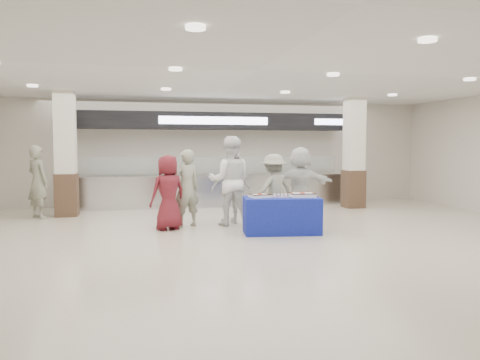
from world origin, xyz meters
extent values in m
plane|color=beige|center=(0.00, 0.00, 0.00)|extent=(14.00, 14.00, 0.00)
cube|color=silver|center=(0.00, 5.40, 0.45)|extent=(8.00, 0.80, 0.90)
cube|color=silver|center=(0.00, 5.40, 0.92)|extent=(8.00, 0.85, 0.04)
cube|color=white|center=(0.00, 5.10, 1.25)|extent=(7.60, 0.02, 0.50)
cube|color=black|center=(0.00, 5.40, 2.55)|extent=(8.40, 0.70, 0.50)
cube|color=white|center=(0.00, 5.04, 2.55)|extent=(3.20, 0.03, 0.22)
cube|color=white|center=(3.80, 5.04, 2.55)|extent=(1.40, 0.03, 0.18)
cube|color=#3D281C|center=(-4.00, 4.20, 0.55)|extent=(0.55, 0.55, 1.10)
cube|color=silver|center=(-4.00, 4.20, 2.15)|extent=(0.50, 0.50, 2.10)
cube|color=#3D281C|center=(4.00, 4.20, 0.55)|extent=(0.55, 0.55, 1.10)
cube|color=silver|center=(4.00, 4.20, 2.15)|extent=(0.50, 0.50, 2.10)
cube|color=#152495|center=(0.71, 0.72, 0.38)|extent=(1.63, 0.97, 0.75)
cube|color=white|center=(0.27, 0.80, 0.78)|extent=(0.45, 0.38, 0.06)
cube|color=#442713|center=(0.27, 0.80, 0.83)|extent=(0.45, 0.38, 0.02)
cylinder|color=red|center=(0.27, 0.80, 0.82)|extent=(0.10, 0.10, 0.01)
cube|color=white|center=(1.16, 0.70, 0.79)|extent=(0.53, 0.43, 0.08)
cube|color=#442713|center=(1.16, 0.70, 0.84)|extent=(0.53, 0.43, 0.02)
cylinder|color=red|center=(1.16, 0.70, 0.83)|extent=(0.12, 0.12, 0.01)
cube|color=#B8B9BD|center=(0.69, 0.74, 0.76)|extent=(0.45, 0.39, 0.01)
imported|color=maroon|center=(-1.56, 1.64, 0.81)|extent=(0.93, 0.79, 1.62)
imported|color=gray|center=(-1.13, 1.96, 0.87)|extent=(0.74, 0.61, 1.73)
imported|color=white|center=(-0.14, 1.95, 1.02)|extent=(1.10, 0.93, 2.03)
imported|color=white|center=(-0.07, 2.23, 0.80)|extent=(0.98, 0.51, 1.60)
imported|color=gray|center=(0.83, 1.72, 0.81)|extent=(1.20, 0.93, 1.63)
imported|color=white|center=(1.61, 2.13, 0.90)|extent=(1.72, 0.75, 1.79)
imported|color=gray|center=(-4.64, 3.95, 0.92)|extent=(0.78, 0.78, 1.83)
camera|label=1|loc=(-2.16, -8.49, 1.81)|focal=35.00mm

